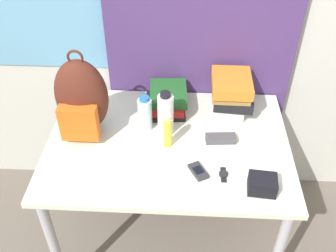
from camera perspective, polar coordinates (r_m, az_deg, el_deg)
wall_back at (r=2.16m, az=0.62°, el=16.60°), size 6.00×0.06×2.50m
curtain_blue at (r=2.11m, az=4.97°, el=15.85°), size 1.03×0.04×2.50m
desk at (r=2.04m, az=0.00°, el=-4.09°), size 1.21×0.86×0.78m
backpack at (r=1.98m, az=-12.45°, el=3.89°), size 0.26×0.23×0.46m
book_stack_left at (r=2.16m, az=-0.09°, el=3.89°), size 0.24×0.28×0.11m
book_stack_center at (r=2.14m, az=9.21°, el=4.80°), size 0.24×0.27×0.21m
water_bottle at (r=2.00m, az=-3.37°, el=1.81°), size 0.07×0.07×0.20m
sports_bottle at (r=1.96m, az=-0.37°, el=1.73°), size 0.08×0.08×0.25m
sunscreen_bottle at (r=1.90m, az=-0.18°, el=-0.87°), size 0.04×0.04×0.18m
cell_phone at (r=1.82m, az=4.41°, el=-6.56°), size 0.10×0.12×0.02m
sunglasses_case at (r=1.98m, az=7.65°, el=-1.81°), size 0.15×0.07×0.04m
camera_pouch at (r=1.78m, az=13.53°, el=-8.22°), size 0.13×0.11×0.07m
wristwatch at (r=1.83m, az=8.05°, el=-6.95°), size 0.04×0.09×0.01m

